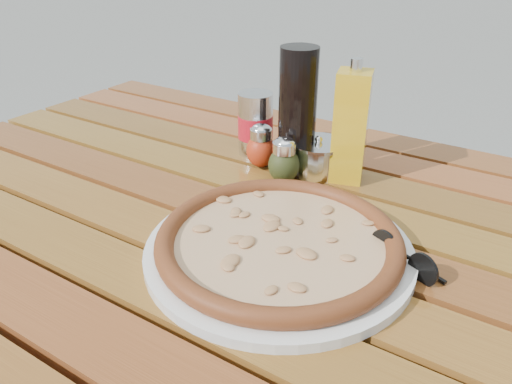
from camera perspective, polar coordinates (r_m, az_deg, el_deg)
The scene contains 10 objects.
table at distance 0.81m, azimuth -0.77°, elevation -7.17°, with size 1.40×0.90×0.75m.
plate at distance 0.68m, azimuth 2.61°, elevation -6.66°, with size 0.36×0.36×0.01m, color white.
pizza at distance 0.67m, azimuth 2.64°, elevation -5.55°, with size 0.45×0.45×0.03m.
pepper_shaker at distance 0.91m, azimuth 0.57°, elevation 5.24°, with size 0.05×0.05×0.08m.
oregano_shaker at distance 0.86m, azimuth 3.21°, elevation 3.58°, with size 0.07×0.07×0.08m.
dark_bottle at distance 0.88m, azimuth 4.75°, elevation 9.18°, with size 0.07×0.07×0.22m, color black.
soda_can at distance 0.96m, azimuth -0.06°, elevation 7.71°, with size 0.07×0.07×0.12m.
olive_oil_cruet at distance 0.86m, azimuth 10.75°, elevation 7.35°, with size 0.07×0.07×0.21m.
parmesan_tin at distance 0.89m, azimuth 7.08°, elevation 4.00°, with size 0.10×0.10×0.07m.
sunglasses at distance 0.68m, azimuth 16.56°, elevation -7.22°, with size 0.11×0.06×0.04m.
Camera 1 is at (0.37, -0.55, 1.14)m, focal length 35.00 mm.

